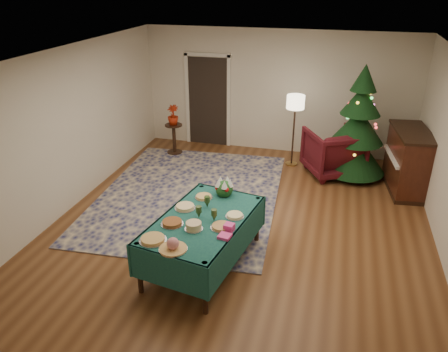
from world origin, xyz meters
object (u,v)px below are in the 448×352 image
(piano, at_px, (408,162))
(armchair, at_px, (334,150))
(side_table, at_px, (174,139))
(buffet_table, at_px, (203,228))
(gift_box, at_px, (229,227))
(potted_plant, at_px, (173,119))
(floor_lamp, at_px, (295,106))
(christmas_tree, at_px, (358,128))

(piano, bearing_deg, armchair, 164.57)
(side_table, bearing_deg, armchair, -3.45)
(buffet_table, bearing_deg, piano, 47.68)
(armchair, bearing_deg, buffet_table, 37.76)
(gift_box, height_order, potted_plant, potted_plant)
(armchair, height_order, potted_plant, armchair)
(armchair, bearing_deg, floor_lamp, -45.55)
(buffet_table, distance_m, floor_lamp, 4.02)
(buffet_table, height_order, armchair, armchair)
(piano, bearing_deg, buffet_table, -132.32)
(buffet_table, xyz_separation_m, armchair, (1.60, 3.62, -0.08))
(buffet_table, distance_m, armchair, 3.96)
(side_table, height_order, potted_plant, potted_plant)
(side_table, relative_size, piano, 0.48)
(floor_lamp, relative_size, potted_plant, 3.46)
(floor_lamp, relative_size, christmas_tree, 0.67)
(floor_lamp, relative_size, piano, 1.07)
(potted_plant, bearing_deg, buffet_table, -63.59)
(christmas_tree, bearing_deg, buffet_table, -118.90)
(christmas_tree, bearing_deg, floor_lamp, 169.39)
(armchair, xyz_separation_m, potted_plant, (-3.50, 0.21, 0.29))
(gift_box, xyz_separation_m, floor_lamp, (0.33, 4.09, 0.49))
(armchair, distance_m, side_table, 3.52)
(floor_lamp, bearing_deg, side_table, -178.90)
(side_table, bearing_deg, gift_box, -60.08)
(gift_box, relative_size, piano, 0.08)
(floor_lamp, xyz_separation_m, christmas_tree, (1.26, -0.24, -0.28))
(gift_box, relative_size, christmas_tree, 0.05)
(armchair, distance_m, christmas_tree, 0.64)
(buffet_table, relative_size, side_table, 3.03)
(christmas_tree, height_order, piano, christmas_tree)
(buffet_table, height_order, gift_box, gift_box)
(buffet_table, xyz_separation_m, side_table, (-1.90, 3.83, -0.26))
(buffet_table, distance_m, piano, 4.39)
(side_table, distance_m, piano, 4.90)
(gift_box, height_order, side_table, gift_box)
(christmas_tree, bearing_deg, potted_plant, 177.29)
(potted_plant, bearing_deg, gift_box, -60.08)
(buffet_table, bearing_deg, potted_plant, 116.41)
(christmas_tree, xyz_separation_m, piano, (0.94, -0.40, -0.44))
(christmas_tree, bearing_deg, piano, -22.97)
(floor_lamp, xyz_separation_m, side_table, (-2.66, -0.05, -0.95))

